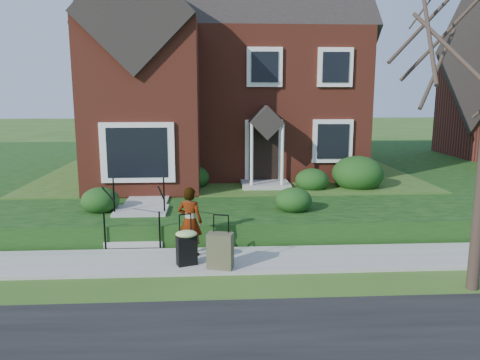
{
  "coord_description": "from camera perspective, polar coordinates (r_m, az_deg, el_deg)",
  "views": [
    {
      "loc": [
        -0.55,
        -10.03,
        3.77
      ],
      "look_at": [
        0.15,
        2.0,
        1.51
      ],
      "focal_mm": 35.0,
      "sensor_mm": 36.0,
      "label": 1
    }
  ],
  "objects": [
    {
      "name": "terrace",
      "position": [
        21.7,
        8.83,
        1.32
      ],
      "size": [
        44.0,
        20.0,
        0.6
      ],
      "primitive_type": "cube",
      "color": "black",
      "rests_on": "ground"
    },
    {
      "name": "front_steps",
      "position": [
        12.48,
        -12.24,
        -4.92
      ],
      "size": [
        1.4,
        2.02,
        1.5
      ],
      "color": "#9E9B93",
      "rests_on": "ground"
    },
    {
      "name": "woman",
      "position": [
        10.76,
        -6.11,
        -5.03
      ],
      "size": [
        0.67,
        0.55,
        1.59
      ],
      "primitive_type": "imported",
      "rotation": [
        0.0,
        0.0,
        2.8
      ],
      "color": "#999999",
      "rests_on": "sidewalk"
    },
    {
      "name": "sidewalk",
      "position": [
        10.72,
        -0.18,
        -9.73
      ],
      "size": [
        60.0,
        1.6,
        0.08
      ],
      "primitive_type": "cube",
      "color": "#9E9B93",
      "rests_on": "ground"
    },
    {
      "name": "suitcase_olive",
      "position": [
        10.02,
        -2.43,
        -8.61
      ],
      "size": [
        0.6,
        0.43,
        1.16
      ],
      "rotation": [
        0.0,
        0.0,
        -0.27
      ],
      "color": "#504F35",
      "rests_on": "sidewalk"
    },
    {
      "name": "suitcase_black",
      "position": [
        10.25,
        -6.53,
        -7.93
      ],
      "size": [
        0.57,
        0.52,
        1.13
      ],
      "rotation": [
        0.0,
        0.0,
        0.35
      ],
      "color": "black",
      "rests_on": "sidewalk"
    },
    {
      "name": "foundation_shrubs",
      "position": [
        15.08,
        1.74,
        0.41
      ],
      "size": [
        9.91,
        4.47,
        1.2
      ],
      "color": "#153510",
      "rests_on": "terrace"
    },
    {
      "name": "walkway",
      "position": [
        15.48,
        -10.49,
        -1.24
      ],
      "size": [
        1.2,
        6.0,
        0.06
      ],
      "primitive_type": "cube",
      "color": "#9E9B93",
      "rests_on": "terrace"
    },
    {
      "name": "ground",
      "position": [
        10.73,
        -0.18,
        -9.93
      ],
      "size": [
        120.0,
        120.0,
        0.0
      ],
      "primitive_type": "plane",
      "color": "#2D5119",
      "rests_on": "ground"
    },
    {
      "name": "main_house",
      "position": [
        19.7,
        -2.4,
        14.98
      ],
      "size": [
        10.4,
        10.2,
        9.4
      ],
      "color": "maroon",
      "rests_on": "terrace"
    }
  ]
}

